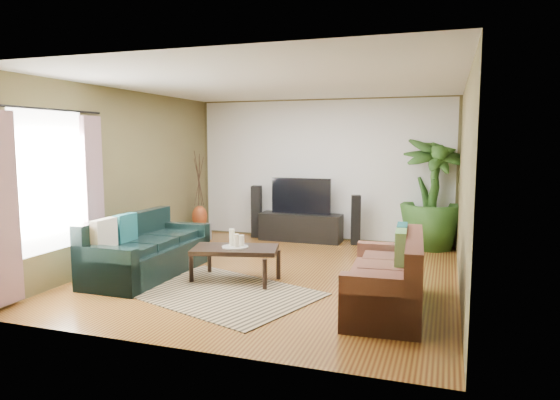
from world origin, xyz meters
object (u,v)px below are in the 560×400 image
at_px(tv_stand, 301,227).
at_px(television, 301,196).
at_px(coffee_table, 235,264).
at_px(vase, 200,216).
at_px(sofa_right, 385,273).
at_px(sofa_left, 149,245).
at_px(potted_plant, 432,193).
at_px(speaker_left, 257,211).
at_px(pedestal, 200,232).
at_px(speaker_right, 356,220).
at_px(side_table, 154,239).

bearing_deg(tv_stand, television, 90.07).
bearing_deg(coffee_table, vase, 113.30).
relative_size(tv_stand, vase, 3.86).
height_order(sofa_right, television, television).
relative_size(sofa_left, potted_plant, 1.05).
height_order(sofa_left, speaker_left, speaker_left).
bearing_deg(sofa_left, sofa_right, -96.68).
bearing_deg(potted_plant, tv_stand, -177.73).
xyz_separation_m(television, pedestal, (-1.86, -0.58, -0.70)).
bearing_deg(sofa_left, television, -24.02).
relative_size(sofa_right, tv_stand, 1.13).
xyz_separation_m(sofa_right, pedestal, (-3.86, 2.87, -0.27)).
height_order(coffee_table, speaker_right, speaker_right).
bearing_deg(side_table, pedestal, 87.53).
bearing_deg(sofa_left, speaker_left, -7.65).
height_order(tv_stand, television, television).
bearing_deg(potted_plant, coffee_table, -129.12).
distance_m(tv_stand, television, 0.60).
relative_size(speaker_right, side_table, 1.59).
distance_m(coffee_table, vase, 2.97).
xyz_separation_m(television, vase, (-1.86, -0.58, -0.40)).
height_order(sofa_right, coffee_table, sofa_right).
bearing_deg(speaker_left, pedestal, -152.78).
height_order(television, vase, television).
height_order(sofa_left, tv_stand, sofa_left).
distance_m(sofa_left, speaker_left, 3.15).
distance_m(coffee_table, pedestal, 2.96).
distance_m(sofa_right, vase, 4.81).
bearing_deg(coffee_table, television, 74.75).
distance_m(television, speaker_left, 1.01).
distance_m(sofa_left, pedestal, 2.53).
bearing_deg(sofa_right, potted_plant, 170.59).
bearing_deg(coffee_table, pedestal, 113.30).
height_order(television, speaker_left, television).
xyz_separation_m(coffee_table, vase, (-1.78, 2.36, 0.23)).
distance_m(television, speaker_right, 1.13).
bearing_deg(tv_stand, pedestal, -163.06).
bearing_deg(sofa_right, sofa_left, -100.28).
height_order(sofa_right, side_table, sofa_right).
bearing_deg(side_table, television, 46.98).
distance_m(sofa_left, vase, 2.51).
distance_m(tv_stand, side_table, 2.80).
relative_size(sofa_left, speaker_right, 2.27).
bearing_deg(sofa_left, tv_stand, -24.17).
bearing_deg(sofa_left, coffee_table, -85.10).
height_order(speaker_left, potted_plant, potted_plant).
height_order(television, potted_plant, potted_plant).
bearing_deg(coffee_table, sofa_left, 170.88).
relative_size(potted_plant, vase, 4.85).
bearing_deg(tv_stand, side_table, -133.23).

